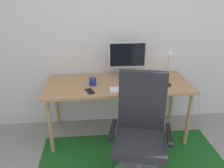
{
  "coord_description": "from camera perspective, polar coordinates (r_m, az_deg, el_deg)",
  "views": [
    {
      "loc": [
        -0.35,
        -0.61,
        1.71
      ],
      "look_at": [
        -0.14,
        1.54,
        0.8
      ],
      "focal_mm": 35.87,
      "sensor_mm": 36.0,
      "label": 1
    }
  ],
  "objects": [
    {
      "name": "wall_back",
      "position": [
        2.86,
        1.58,
        14.59
      ],
      "size": [
        6.0,
        0.1,
        2.6
      ],
      "primitive_type": "cube",
      "color": "silver",
      "rests_on": "ground"
    },
    {
      "name": "desk",
      "position": [
        2.65,
        1.63,
        -1.03
      ],
      "size": [
        1.68,
        0.68,
        0.7
      ],
      "color": "#AA7E51",
      "rests_on": "ground"
    },
    {
      "name": "monitor",
      "position": [
        2.74,
        3.93,
        7.03
      ],
      "size": [
        0.46,
        0.18,
        0.45
      ],
      "color": "#B2B2B7",
      "rests_on": "desk"
    },
    {
      "name": "keyboard",
      "position": [
        2.45,
        4.42,
        -1.33
      ],
      "size": [
        0.43,
        0.13,
        0.02
      ],
      "primitive_type": "cube",
      "color": "white",
      "rests_on": "desk"
    },
    {
      "name": "computer_mouse",
      "position": [
        2.5,
        10.79,
        -1.03
      ],
      "size": [
        0.06,
        0.1,
        0.03
      ],
      "primitive_type": "ellipsoid",
      "color": "black",
      "rests_on": "desk"
    },
    {
      "name": "coffee_cup",
      "position": [
        2.57,
        -4.95,
        0.61
      ],
      "size": [
        0.08,
        0.08,
        0.09
      ],
      "primitive_type": "cylinder",
      "color": "navy",
      "rests_on": "desk"
    },
    {
      "name": "cell_phone",
      "position": [
        2.42,
        -5.71,
        -1.84
      ],
      "size": [
        0.11,
        0.16,
        0.01
      ],
      "primitive_type": "cube",
      "rotation": [
        0.0,
        0.0,
        0.37
      ],
      "color": "black",
      "rests_on": "desk"
    },
    {
      "name": "desk_lamp",
      "position": [
        2.55,
        14.28,
        5.48
      ],
      "size": [
        0.11,
        0.11,
        0.43
      ],
      "color": "black",
      "rests_on": "desk"
    },
    {
      "name": "office_chair",
      "position": [
        2.13,
        7.08,
        -14.46
      ],
      "size": [
        0.59,
        0.54,
        1.07
      ],
      "rotation": [
        0.0,
        0.0,
        -0.24
      ],
      "color": "slate",
      "rests_on": "ground"
    }
  ]
}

